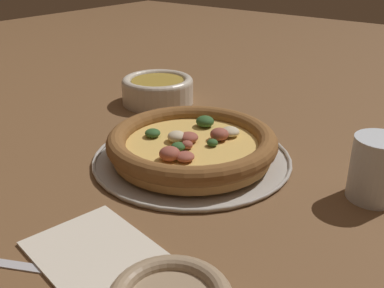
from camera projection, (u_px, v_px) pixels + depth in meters
The scene contains 7 objects.
ground_plane at pixel (192, 160), 0.72m from camera, with size 3.00×3.00×0.00m, color brown.
pizza_tray at pixel (192, 158), 0.72m from camera, with size 0.32×0.32×0.01m.
pizza at pixel (192, 144), 0.71m from camera, with size 0.27×0.27×0.04m.
bowl_near at pixel (158, 89), 0.96m from camera, with size 0.15×0.15×0.06m.
drinking_cup at pixel (377, 169), 0.60m from camera, with size 0.07×0.07×0.09m.
napkin at pixel (97, 253), 0.50m from camera, with size 0.18×0.14×0.01m.
fork at pixel (56, 271), 0.48m from camera, with size 0.18×0.10×0.00m.
Camera 1 is at (0.40, -0.51, 0.32)m, focal length 42.00 mm.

